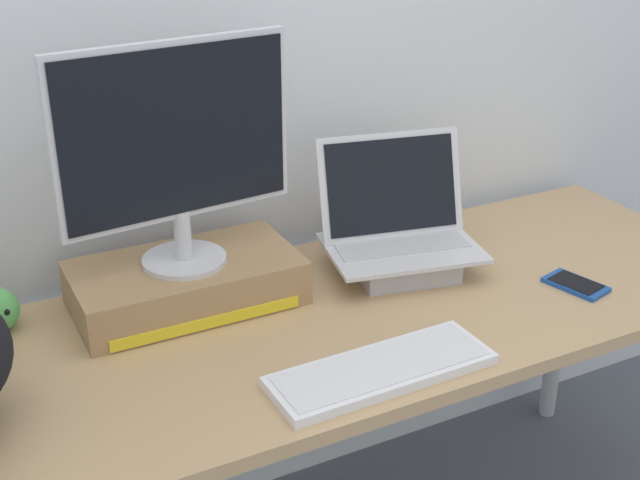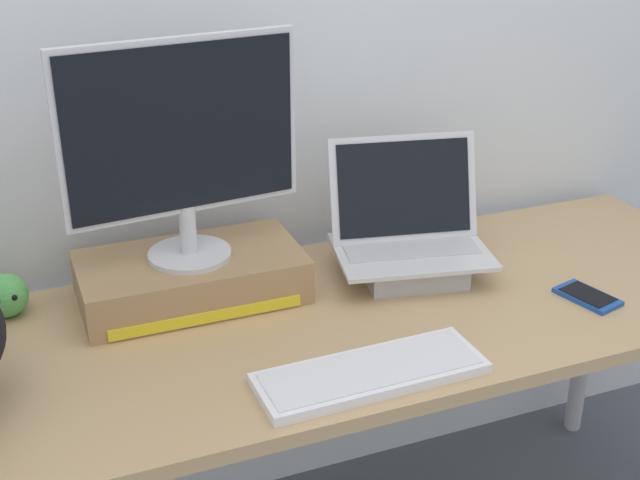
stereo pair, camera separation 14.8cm
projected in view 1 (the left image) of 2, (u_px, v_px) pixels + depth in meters
back_wall at (230, 15)px, 1.90m from camera, size 7.00×0.10×2.60m
desk at (320, 346)px, 1.81m from camera, size 2.04×0.68×0.75m
toner_box_yellow at (186, 283)px, 1.82m from camera, size 0.48×0.26×0.10m
desktop_monitor at (176, 147)px, 1.69m from camera, size 0.50×0.18×0.47m
open_laptop at (400, 244)px, 1.96m from camera, size 0.39×0.31×0.30m
external_keyboard at (381, 370)px, 1.58m from camera, size 0.44×0.15×0.02m
cell_phone at (576, 285)px, 1.90m from camera, size 0.11×0.15×0.01m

